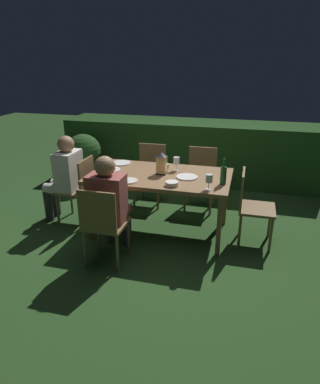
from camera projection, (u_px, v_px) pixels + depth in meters
name	position (u px, v px, depth m)	size (l,w,h in m)	color
ground_plane	(160.00, 230.00, 4.35)	(16.00, 16.00, 0.00)	#26471E
dining_table	(160.00, 179.00, 4.09)	(1.67, 0.95, 0.75)	olive
chair_side_right_b	(201.00, 175.00, 4.86)	(0.42, 0.40, 0.87)	brown
chair_head_near	(79.00, 187.00, 4.43)	(0.40, 0.42, 0.87)	brown
person_in_cream	(65.00, 175.00, 4.42)	(0.48, 0.38, 1.15)	white
chair_side_left_a	(103.00, 223.00, 3.48)	(0.42, 0.40, 0.87)	brown
person_in_rust	(110.00, 202.00, 3.60)	(0.38, 0.47, 1.15)	#9E4C47
chair_head_far	(251.00, 204.00, 3.91)	(0.40, 0.42, 0.87)	brown
chair_side_right_a	(150.00, 171.00, 5.04)	(0.42, 0.40, 0.87)	brown
lantern_centerpiece	(162.00, 162.00, 4.04)	(0.15, 0.15, 0.27)	black
green_bottle_on_table	(223.00, 175.00, 3.72)	(0.07, 0.07, 0.29)	#195128
wine_glass_a	(176.00, 161.00, 4.18)	(0.08, 0.08, 0.17)	silver
wine_glass_b	(209.00, 179.00, 3.57)	(0.08, 0.08, 0.17)	silver
wine_glass_c	(112.00, 167.00, 3.95)	(0.08, 0.08, 0.17)	silver
plate_a	(110.00, 170.00, 4.22)	(0.25, 0.25, 0.01)	white
plate_b	(129.00, 181.00, 3.84)	(0.20, 0.20, 0.01)	white
plate_c	(121.00, 163.00, 4.49)	(0.25, 0.25, 0.01)	white
plate_d	(187.00, 177.00, 3.96)	(0.25, 0.25, 0.01)	white
bowl_olives	(172.00, 184.00, 3.71)	(0.14, 0.14, 0.05)	silver
bowl_bread	(163.00, 166.00, 4.29)	(0.14, 0.14, 0.06)	#BCAD8E
hedge_backdrop	(190.00, 151.00, 6.05)	(4.42, 0.85, 1.02)	#1E4219
potted_plant_by_hedge	(84.00, 156.00, 5.72)	(0.60, 0.60, 0.87)	brown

